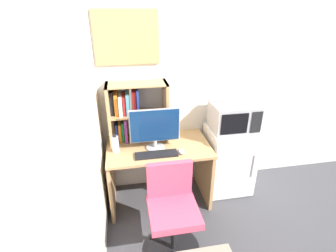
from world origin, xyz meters
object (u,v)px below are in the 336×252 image
at_px(monitor, 155,128).
at_px(wall_corkboard, 127,38).
at_px(water_bottle, 115,144).
at_px(desk_fan, 239,93).
at_px(hutch_bookshelf, 130,110).
at_px(desk_chair, 172,215).
at_px(keyboard, 156,154).
at_px(computer_mouse, 181,152).
at_px(mini_fridge, 228,159).
at_px(microwave, 233,117).

xyz_separation_m(monitor, wall_corkboard, (-0.22, 0.37, 0.87)).
xyz_separation_m(water_bottle, desk_fan, (1.38, 0.11, 0.45)).
bearing_deg(water_bottle, monitor, 0.32).
relative_size(hutch_bookshelf, desk_chair, 0.76).
bearing_deg(desk_chair, keyboard, 98.13).
bearing_deg(wall_corkboard, computer_mouse, -47.58).
bearing_deg(desk_chair, monitor, 95.30).
bearing_deg(desk_chair, desk_fan, 40.46).
xyz_separation_m(mini_fridge, microwave, (0.00, 0.00, 0.58)).
relative_size(monitor, desk_chair, 0.61).
xyz_separation_m(mini_fridge, desk_chair, (-0.86, -0.76, -0.03)).
relative_size(microwave, desk_chair, 0.58).
xyz_separation_m(hutch_bookshelf, computer_mouse, (0.49, -0.40, -0.35)).
bearing_deg(computer_mouse, wall_corkboard, 132.42).
distance_m(monitor, water_bottle, 0.45).
bearing_deg(wall_corkboard, monitor, -58.60).
distance_m(mini_fridge, desk_fan, 0.87).
bearing_deg(monitor, wall_corkboard, 121.40).
distance_m(keyboard, microwave, 1.00).
relative_size(desk_fan, wall_corkboard, 0.36).
bearing_deg(wall_corkboard, desk_fan, -12.55).
relative_size(hutch_bookshelf, mini_fridge, 0.79).
xyz_separation_m(hutch_bookshelf, monitor, (0.24, -0.25, -0.12)).
bearing_deg(desk_chair, hutch_bookshelf, 108.41).
relative_size(hutch_bookshelf, water_bottle, 3.34).
distance_m(mini_fridge, desk_chair, 1.15).
distance_m(keyboard, water_bottle, 0.45).
distance_m(monitor, wall_corkboard, 0.97).
distance_m(hutch_bookshelf, microwave, 1.18).
height_order(mini_fridge, wall_corkboard, wall_corkboard).
height_order(computer_mouse, microwave, microwave).
relative_size(microwave, desk_fan, 2.10).
relative_size(hutch_bookshelf, microwave, 1.31).
height_order(keyboard, desk_fan, desk_fan).
relative_size(keyboard, mini_fridge, 0.52).
bearing_deg(desk_fan, monitor, -173.78).
relative_size(keyboard, microwave, 0.87).
relative_size(keyboard, desk_fan, 1.83).
xyz_separation_m(desk_chair, wall_corkboard, (-0.28, 1.02, 1.46)).
distance_m(desk_fan, wall_corkboard, 1.33).
bearing_deg(monitor, water_bottle, -179.68).
bearing_deg(microwave, computer_mouse, -158.34).
bearing_deg(mini_fridge, wall_corkboard, 167.30).
xyz_separation_m(water_bottle, desk_chair, (0.49, -0.65, -0.44)).
bearing_deg(water_bottle, hutch_bookshelf, 53.51).
bearing_deg(desk_fan, computer_mouse, -159.46).
relative_size(water_bottle, desk_fan, 0.83).
relative_size(mini_fridge, desk_fan, 3.50).
xyz_separation_m(mini_fridge, wall_corkboard, (-1.15, 0.26, 1.44)).
bearing_deg(desk_fan, water_bottle, -175.59).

